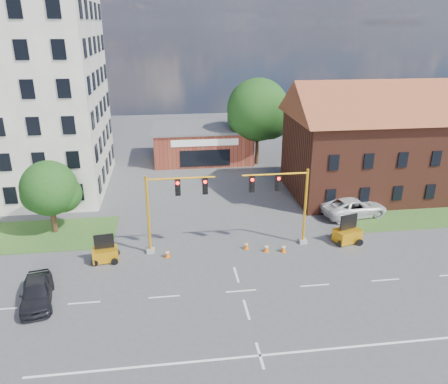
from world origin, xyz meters
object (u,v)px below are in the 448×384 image
Objects in this scene: signal_mast_west at (170,204)px; trailer_east at (347,234)px; signal_mast_east at (285,198)px; sedan_dark at (37,292)px; pickup_white at (354,207)px; trailer_west at (105,253)px.

trailer_east is (13.88, -0.34, -3.21)m from signal_mast_west.
signal_mast_east reaches higher than sedan_dark.
signal_mast_west is at bearing 96.19° from pickup_white.
signal_mast_west reaches higher than sedan_dark.
signal_mast_west reaches higher than trailer_west.
pickup_white is (21.38, 5.36, 0.18)m from trailer_west.
trailer_west is at bearing 95.04° from pickup_white.
trailer_west is at bearing 42.12° from sedan_dark.
signal_mast_west is 1.00× the size of signal_mast_east.
pickup_white is (7.77, 4.49, -3.09)m from signal_mast_east.
trailer_east is at bearing -6.82° from trailer_west.
signal_mast_east is 9.49m from pickup_white.
signal_mast_east is 1.04× the size of pickup_white.
trailer_west is (-4.89, -0.87, -3.27)m from signal_mast_west.
sedan_dark is at bearing 102.93° from pickup_white.
signal_mast_west is 10.64m from sedan_dark.
signal_mast_east is 1.36× the size of sedan_dark.
signal_mast_west and signal_mast_east have the same top height.
signal_mast_west is 8.71m from signal_mast_east.
signal_mast_east is 2.69× the size of trailer_east.
signal_mast_east reaches higher than trailer_east.
pickup_white is (16.48, 4.49, -3.09)m from signal_mast_west.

